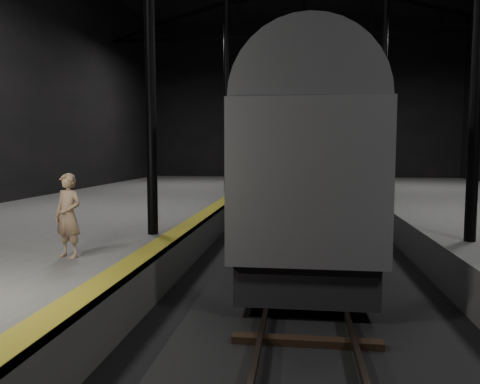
# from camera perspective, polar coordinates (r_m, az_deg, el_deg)

# --- Properties ---
(ground) EXTENTS (44.00, 44.00, 0.00)m
(ground) POSITION_cam_1_polar(r_m,az_deg,el_deg) (15.61, 7.69, -6.40)
(ground) COLOR black
(ground) RESTS_ON ground
(platform_left) EXTENTS (9.00, 43.80, 1.00)m
(platform_left) POSITION_cam_1_polar(r_m,az_deg,el_deg) (17.18, -18.24, -3.86)
(platform_left) COLOR #575754
(platform_left) RESTS_ON ground
(tactile_strip) EXTENTS (0.50, 43.80, 0.01)m
(tactile_strip) POSITION_cam_1_polar(r_m,az_deg,el_deg) (15.75, -4.18, -2.56)
(tactile_strip) COLOR olive
(tactile_strip) RESTS_ON platform_left
(track) EXTENTS (2.40, 43.00, 0.24)m
(track) POSITION_cam_1_polar(r_m,az_deg,el_deg) (15.60, 7.69, -6.16)
(track) COLOR #3F3328
(track) RESTS_ON ground
(train) EXTENTS (2.98, 19.92, 5.32)m
(train) POSITION_cam_1_polar(r_m,az_deg,el_deg) (18.01, 7.75, 4.64)
(train) COLOR #A9ABB1
(train) RESTS_ON ground
(woman) EXTENTS (0.70, 0.57, 1.66)m
(woman) POSITION_cam_1_polar(r_m,az_deg,el_deg) (9.75, -20.21, -2.73)
(woman) COLOR tan
(woman) RESTS_ON platform_left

